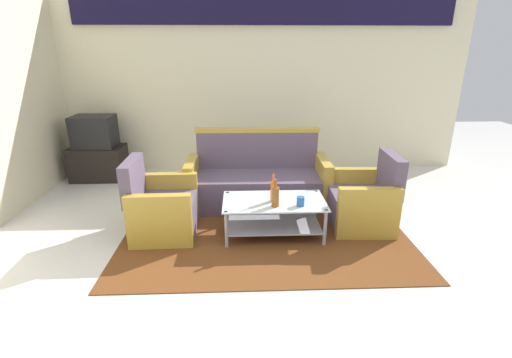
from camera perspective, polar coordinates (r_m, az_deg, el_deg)
ground_plane at (r=3.60m, az=4.40°, el=-13.09°), size 14.00×14.00×0.00m
wall_back at (r=6.08m, az=1.40°, el=15.29°), size 6.52×0.19×2.80m
rug at (r=4.20m, az=1.35°, el=-7.83°), size 3.10×2.26×0.01m
couch at (r=4.74m, az=0.26°, el=-0.39°), size 1.81×0.77×0.96m
armchair_left at (r=4.13m, az=-14.60°, el=-4.63°), size 0.71×0.77×0.85m
armchair_right at (r=4.35m, az=16.49°, el=-3.53°), size 0.73×0.79×0.85m
coffee_table at (r=3.97m, az=2.82°, el=-5.26°), size 1.10×0.60×0.40m
bottle_brown at (r=3.74m, az=3.06°, el=-2.71°), size 0.08×0.08×0.30m
bottle_orange at (r=3.86m, az=2.74°, el=-1.88°), size 0.06×0.06×0.31m
cup at (r=3.79m, az=7.01°, el=-3.51°), size 0.08×0.08×0.10m
tv_stand at (r=6.22m, az=-23.44°, el=2.34°), size 0.80×0.50×0.52m
television at (r=6.11m, az=-24.07°, el=6.83°), size 0.60×0.45×0.48m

